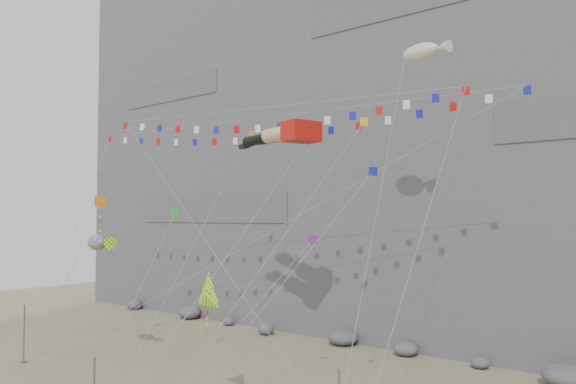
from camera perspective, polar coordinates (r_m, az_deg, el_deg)
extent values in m
cube|color=slate|center=(63.95, 13.05, 10.05)|extent=(80.00, 28.00, 50.00)
cylinder|color=slate|center=(48.48, -25.24, -12.88)|extent=(0.12, 0.12, 4.39)
cube|color=#B6130B|center=(38.92, 1.37, 6.14)|extent=(2.28, 2.73, 1.40)
cylinder|color=#D3B184|center=(40.15, -1.20, 5.87)|extent=(2.55, 1.62, 1.03)
sphere|color=black|center=(41.12, -2.13, 5.67)|extent=(0.94, 0.94, 0.94)
cone|color=black|center=(42.27, -3.18, 5.33)|extent=(2.95, 1.57, 0.96)
cube|color=black|center=(43.81, -4.51, 4.63)|extent=(0.99, 0.63, 0.34)
cylinder|color=#D3B184|center=(40.95, 0.42, 5.70)|extent=(2.55, 1.62, 1.03)
sphere|color=black|center=(41.90, -0.53, 5.51)|extent=(0.94, 0.94, 0.94)
cone|color=black|center=(43.06, -1.61, 5.47)|extent=(2.97, 1.58, 1.03)
cube|color=black|center=(44.60, -2.96, 5.06)|extent=(0.99, 0.63, 0.34)
cylinder|color=gray|center=(33.87, -7.18, -6.87)|extent=(0.03, 0.03, 22.10)
cylinder|color=gray|center=(43.01, -13.64, -4.65)|extent=(0.03, 0.03, 25.66)
cube|color=slate|center=(45.76, -25.20, -16.26)|extent=(0.16, 0.16, 0.10)
cylinder|color=gray|center=(32.76, 1.43, -5.35)|extent=(0.03, 0.03, 23.57)
cylinder|color=gray|center=(46.47, -21.58, -8.43)|extent=(0.03, 0.03, 13.38)
cube|color=slate|center=(46.46, -24.83, -16.05)|extent=(0.16, 0.16, 0.10)
cylinder|color=gray|center=(45.39, -22.66, -10.55)|extent=(0.03, 0.03, 10.81)
cube|color=slate|center=(46.52, -26.48, -16.00)|extent=(0.16, 0.16, 0.10)
cylinder|color=gray|center=(31.59, -14.49, -16.49)|extent=(0.03, 0.03, 9.59)
cylinder|color=gray|center=(32.45, 9.72, -2.52)|extent=(0.03, 0.03, 25.05)
cylinder|color=gray|center=(40.12, -9.64, -5.47)|extent=(0.03, 0.03, 23.17)
cylinder|color=gray|center=(32.75, -5.08, -13.43)|extent=(0.03, 0.03, 13.56)
cylinder|color=gray|center=(35.78, -15.53, -11.06)|extent=(0.03, 0.03, 15.03)
cylinder|color=gray|center=(31.92, -2.17, -6.94)|extent=(0.03, 0.03, 22.49)
cylinder|color=gray|center=(29.65, -1.87, -10.94)|extent=(0.03, 0.03, 17.15)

